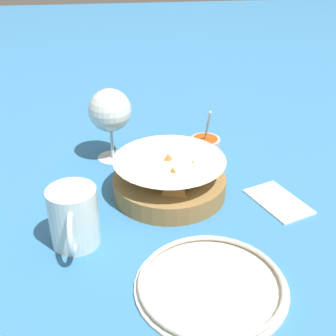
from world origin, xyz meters
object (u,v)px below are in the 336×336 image
Objects in this scene: wine_glass at (110,112)px; side_plate at (211,284)px; beer_mug at (74,219)px; sauce_cup at (205,146)px; food_basket at (169,178)px.

wine_glass is 0.46m from side_plate.
wine_glass is 0.31m from beer_mug.
sauce_cup is 0.22m from wine_glass.
wine_glass is at bearing 167.67° from beer_mug.
wine_glass reaches higher than beer_mug.
sauce_cup reaches higher than side_plate.
sauce_cup is (-0.15, 0.10, -0.01)m from food_basket.
wine_glass reaches higher than side_plate.
food_basket is 0.22m from beer_mug.
beer_mug is (0.28, -0.27, 0.02)m from sauce_cup.
sauce_cup is 0.54× the size of side_plate.
food_basket is 0.27m from side_plate.
beer_mug is 0.25m from side_plate.
food_basket is 0.18m from sauce_cup.
food_basket is at bearing -172.99° from side_plate.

